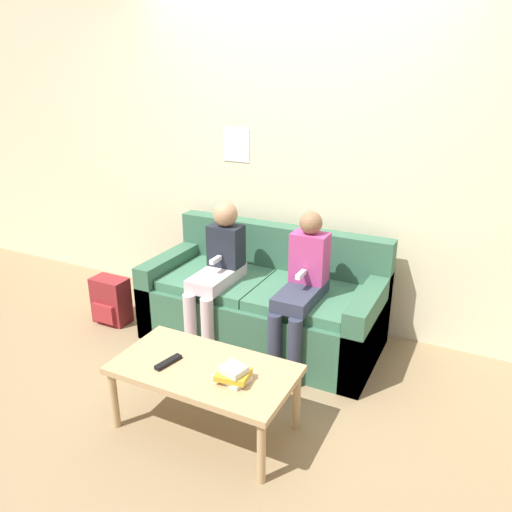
% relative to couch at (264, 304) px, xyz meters
% --- Properties ---
extents(ground_plane, '(10.00, 10.00, 0.00)m').
position_rel_couch_xyz_m(ground_plane, '(0.00, -0.51, -0.28)').
color(ground_plane, '#937A56').
extents(wall_back, '(8.00, 0.07, 2.60)m').
position_rel_couch_xyz_m(wall_back, '(-0.00, 0.49, 1.02)').
color(wall_back, beige).
rests_on(wall_back, ground_plane).
extents(couch, '(1.71, 0.80, 0.81)m').
position_rel_couch_xyz_m(couch, '(0.00, 0.00, 0.00)').
color(couch, '#38664C').
rests_on(couch, ground_plane).
extents(coffee_table, '(1.00, 0.53, 0.40)m').
position_rel_couch_xyz_m(coffee_table, '(0.14, -1.05, 0.07)').
color(coffee_table, tan).
rests_on(coffee_table, ground_plane).
extents(person_left, '(0.24, 0.55, 1.04)m').
position_rel_couch_xyz_m(person_left, '(-0.28, -0.19, 0.31)').
color(person_left, silver).
rests_on(person_left, ground_plane).
extents(person_right, '(0.24, 0.55, 1.06)m').
position_rel_couch_xyz_m(person_right, '(0.37, -0.20, 0.31)').
color(person_right, '#33384C').
rests_on(person_right, ground_plane).
extents(tv_remote, '(0.08, 0.17, 0.02)m').
position_rel_couch_xyz_m(tv_remote, '(-0.05, -1.11, 0.13)').
color(tv_remote, black).
rests_on(tv_remote, coffee_table).
extents(book_stack, '(0.20, 0.17, 0.09)m').
position_rel_couch_xyz_m(book_stack, '(0.35, -1.09, 0.16)').
color(book_stack, silver).
rests_on(book_stack, coffee_table).
extents(backpack, '(0.29, 0.20, 0.37)m').
position_rel_couch_xyz_m(backpack, '(-1.21, -0.31, -0.10)').
color(backpack, maroon).
rests_on(backpack, ground_plane).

